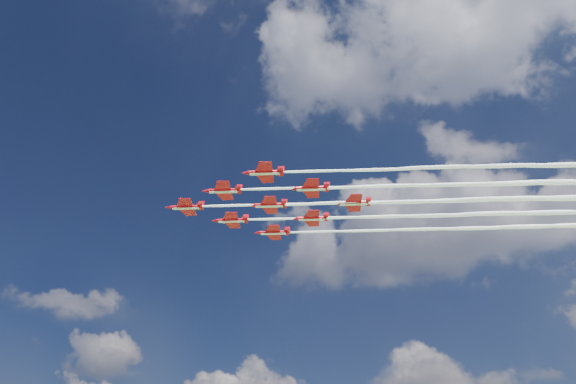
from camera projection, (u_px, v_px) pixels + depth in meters
name	position (u px, v px, depth m)	size (l,w,h in m)	color
jet_lead	(430.00, 201.00, 146.06)	(124.62, 56.31, 2.58)	red
jet_row2_port	(480.00, 184.00, 139.26)	(124.62, 56.31, 2.58)	red
jet_row2_starb	(466.00, 215.00, 151.98)	(124.62, 56.31, 2.58)	red
jet_row3_port	(535.00, 165.00, 132.45)	(124.62, 56.31, 2.58)	red
jet_row3_centre	(516.00, 199.00, 145.18)	(124.62, 56.31, 2.58)	red
jet_row3_starb	(500.00, 227.00, 157.90)	(124.62, 56.31, 2.58)	red
jet_row4_port	(571.00, 182.00, 138.37)	(124.62, 56.31, 2.58)	red
jet_row4_starb	(549.00, 213.00, 151.09)	(124.62, 56.31, 2.58)	red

